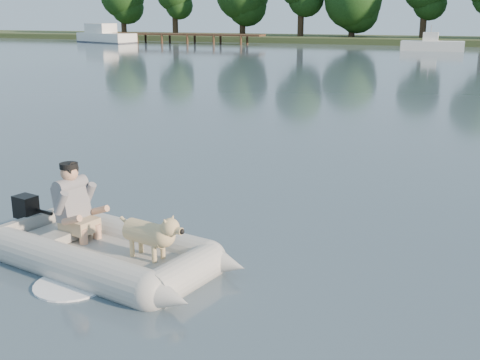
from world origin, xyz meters
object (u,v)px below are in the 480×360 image
at_px(dog, 147,237).
at_px(cabin_cruiser, 106,33).
at_px(man, 72,200).
at_px(motorboat, 433,38).
at_px(dock, 182,38).
at_px(dinghy, 107,223).

relative_size(dog, cabin_cruiser, 0.12).
relative_size(man, motorboat, 0.20).
bearing_deg(dock, man, -64.65).
relative_size(dog, motorboat, 0.17).
bearing_deg(cabin_cruiser, motorboat, 15.44).
relative_size(dinghy, cabin_cruiser, 0.60).
height_order(dinghy, cabin_cruiser, cabin_cruiser).
distance_m(dinghy, man, 0.71).
relative_size(dock, dinghy, 3.89).
xyz_separation_m(dog, cabin_cruiser, (-34.81, 51.42, 0.51)).
distance_m(man, cabin_cruiser, 61.16).
relative_size(dinghy, motorboat, 0.86).
xyz_separation_m(dock, dog, (26.01, -52.45, -0.01)).
bearing_deg(dog, dock, 128.14).
distance_m(dock, dinghy, 58.20).
distance_m(dock, dog, 58.55).
bearing_deg(dinghy, motorboat, 101.42).
xyz_separation_m(dinghy, motorboat, (0.30, 48.95, 0.46)).
xyz_separation_m(dock, motorboat, (25.67, -3.43, 0.52)).
xyz_separation_m(dinghy, cabin_cruiser, (-34.18, 51.34, 0.44)).
xyz_separation_m(man, dog, (1.29, -0.27, -0.25)).
distance_m(dinghy, cabin_cruiser, 61.68).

